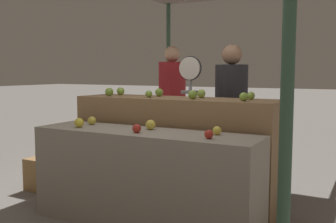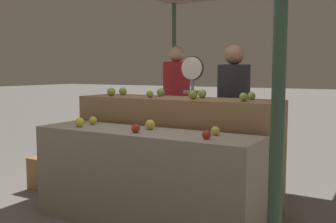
{
  "view_description": "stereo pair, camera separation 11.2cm",
  "coord_description": "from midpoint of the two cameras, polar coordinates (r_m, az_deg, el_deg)",
  "views": [
    {
      "loc": [
        1.83,
        -2.9,
        1.38
      ],
      "look_at": [
        0.08,
        0.3,
        1.01
      ],
      "focal_mm": 42.0,
      "sensor_mm": 36.0,
      "label": 1
    },
    {
      "loc": [
        1.92,
        -2.84,
        1.38
      ],
      "look_at": [
        0.08,
        0.3,
        1.01
      ],
      "focal_mm": 42.0,
      "sensor_mm": 36.0,
      "label": 2
    }
  ],
  "objects": [
    {
      "name": "apple_front_3",
      "position": [
        3.94,
        -11.8,
        -1.31
      ],
      "size": [
        0.08,
        0.08,
        0.08
      ],
      "primitive_type": "sphere",
      "color": "gold",
      "rests_on": "display_counter_front"
    },
    {
      "name": "display_counter_front",
      "position": [
        3.56,
        -4.44,
        -9.71
      ],
      "size": [
        2.09,
        0.55,
        0.86
      ],
      "primitive_type": "cube",
      "color": "gray",
      "rests_on": "ground_plane"
    },
    {
      "name": "apple_front_2",
      "position": [
        3.06,
        4.91,
        -3.32
      ],
      "size": [
        0.07,
        0.07,
        0.07
      ],
      "primitive_type": "sphere",
      "color": "#B72D23",
      "rests_on": "display_counter_front"
    },
    {
      "name": "apple_front_5",
      "position": [
        3.26,
        6.14,
        -2.77
      ],
      "size": [
        0.07,
        0.07,
        0.07
      ],
      "primitive_type": "sphere",
      "color": "yellow",
      "rests_on": "display_counter_front"
    },
    {
      "name": "wooden_crate_side",
      "position": [
        4.92,
        -17.85,
        -8.53
      ],
      "size": [
        0.38,
        0.38,
        0.38
      ],
      "primitive_type": "cube",
      "color": "#9E7547",
      "rests_on": "ground_plane"
    },
    {
      "name": "apple_back_0",
      "position": [
        4.27,
        -9.26,
        2.82
      ],
      "size": [
        0.09,
        0.09,
        0.09
      ],
      "primitive_type": "sphere",
      "color": "#7AA338",
      "rests_on": "display_counter_back"
    },
    {
      "name": "produce_scale",
      "position": [
        4.45,
        2.47,
        2.54
      ],
      "size": [
        0.27,
        0.2,
        1.56
      ],
      "color": "#99999E",
      "rests_on": "ground_plane"
    },
    {
      "name": "apple_back_6",
      "position": [
        3.94,
        4.03,
        2.6
      ],
      "size": [
        0.09,
        0.09,
        0.09
      ],
      "primitive_type": "sphere",
      "color": "#8EB247",
      "rests_on": "display_counter_back"
    },
    {
      "name": "person_vendor_at_scale",
      "position": [
        4.41,
        8.42,
        0.36
      ],
      "size": [
        0.36,
        0.36,
        1.68
      ],
      "rotation": [
        0.0,
        0.0,
        3.15
      ],
      "color": "#2D2D38",
      "rests_on": "ground_plane"
    },
    {
      "name": "apple_front_0",
      "position": [
        3.78,
        -13.62,
        -1.59
      ],
      "size": [
        0.09,
        0.09,
        0.09
      ],
      "primitive_type": "sphere",
      "color": "gold",
      "rests_on": "display_counter_front"
    },
    {
      "name": "apple_back_2",
      "position": [
        3.74,
        2.75,
        2.45
      ],
      "size": [
        0.09,
        0.09,
        0.09
      ],
      "primitive_type": "sphere",
      "color": "#7AA338",
      "rests_on": "display_counter_back"
    },
    {
      "name": "display_counter_back",
      "position": [
        4.03,
        0.23,
        -5.96
      ],
      "size": [
        2.09,
        0.55,
        1.12
      ],
      "primitive_type": "cube",
      "color": "olive",
      "rests_on": "ground_plane"
    },
    {
      "name": "apple_back_1",
      "position": [
        3.99,
        -3.6,
        2.55
      ],
      "size": [
        0.07,
        0.07,
        0.07
      ],
      "primitive_type": "sphere",
      "color": "#84AD3D",
      "rests_on": "display_counter_back"
    },
    {
      "name": "apple_back_4",
      "position": [
        4.44,
        -7.61,
        2.93
      ],
      "size": [
        0.09,
        0.09,
        0.09
      ],
      "primitive_type": "sphere",
      "color": "#84AD3D",
      "rests_on": "display_counter_back"
    },
    {
      "name": "apple_back_5",
      "position": [
        4.17,
        -2.07,
        2.79
      ],
      "size": [
        0.09,
        0.09,
        0.09
      ],
      "primitive_type": "sphere",
      "color": "#7AA338",
      "rests_on": "display_counter_back"
    },
    {
      "name": "apple_front_4",
      "position": [
        3.54,
        -3.46,
        -1.93
      ],
      "size": [
        0.09,
        0.09,
        0.09
      ],
      "primitive_type": "sphere",
      "color": "yellow",
      "rests_on": "display_counter_front"
    },
    {
      "name": "person_customer_left",
      "position": [
        5.71,
        0.04,
        2.03
      ],
      "size": [
        0.47,
        0.47,
        1.75
      ],
      "rotation": [
        0.0,
        0.0,
        3.35
      ],
      "color": "#2D2D38",
      "rests_on": "ground_plane"
    },
    {
      "name": "apple_front_1",
      "position": [
        3.36,
        -5.52,
        -2.47
      ],
      "size": [
        0.08,
        0.08,
        0.08
      ],
      "primitive_type": "sphere",
      "color": "#B72D23",
      "rests_on": "display_counter_front"
    },
    {
      "name": "apple_back_3",
      "position": [
        3.54,
        10.04,
        2.11
      ],
      "size": [
        0.08,
        0.08,
        0.08
      ],
      "primitive_type": "sphere",
      "color": "#84AD3D",
      "rests_on": "display_counter_back"
    },
    {
      "name": "apple_back_7",
      "position": [
        3.75,
        11.1,
        2.27
      ],
      "size": [
        0.08,
        0.08,
        0.08
      ],
      "primitive_type": "sphere",
      "color": "#8EB247",
      "rests_on": "display_counter_back"
    }
  ]
}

